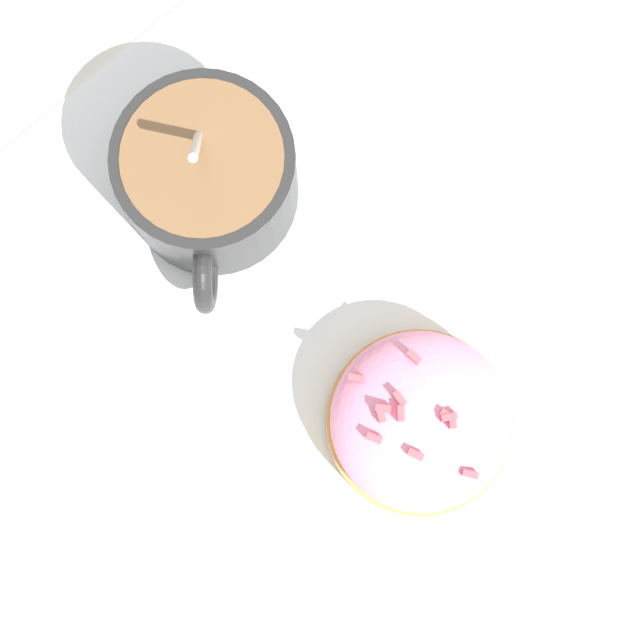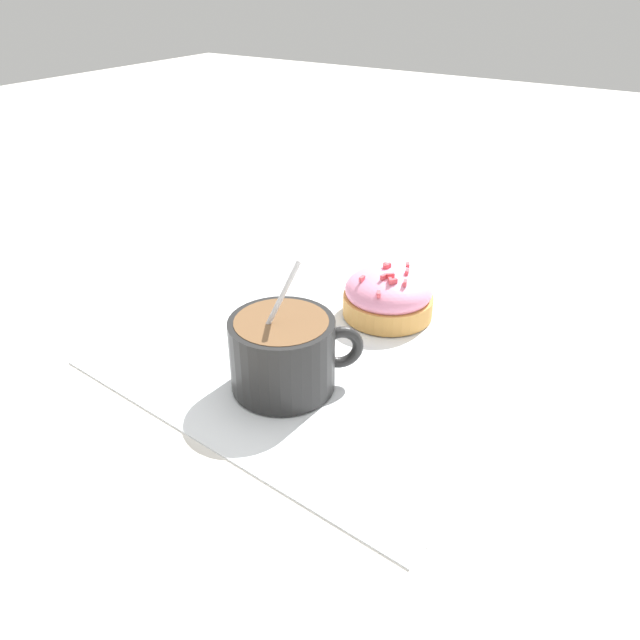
{
  "view_description": "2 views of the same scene",
  "coord_description": "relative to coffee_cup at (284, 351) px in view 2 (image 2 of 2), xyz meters",
  "views": [
    {
      "loc": [
        -0.06,
        0.06,
        0.52
      ],
      "look_at": [
        -0.01,
        0.01,
        0.03
      ],
      "focal_mm": 60.0,
      "sensor_mm": 36.0,
      "label": 1
    },
    {
      "loc": [
        0.4,
        0.24,
        0.3
      ],
      "look_at": [
        0.01,
        -0.01,
        0.03
      ],
      "focal_mm": 35.0,
      "sensor_mm": 36.0,
      "label": 2
    }
  ],
  "objects": [
    {
      "name": "paper_napkin",
      "position": [
        -0.07,
        0.01,
        -0.03
      ],
      "size": [
        0.36,
        0.37,
        0.0
      ],
      "color": "white",
      "rests_on": "ground_plane"
    },
    {
      "name": "frosted_pastry",
      "position": [
        -0.15,
        0.01,
        -0.01
      ],
      "size": [
        0.09,
        0.09,
        0.05
      ],
      "color": "#D19347",
      "rests_on": "paper_napkin"
    },
    {
      "name": "ground_plane",
      "position": [
        -0.07,
        0.01,
        -0.04
      ],
      "size": [
        3.0,
        3.0,
        0.0
      ],
      "primitive_type": "plane",
      "color": "silver"
    },
    {
      "name": "coffee_cup",
      "position": [
        0.0,
        0.0,
        0.0
      ],
      "size": [
        0.09,
        0.09,
        0.11
      ],
      "color": "black",
      "rests_on": "paper_napkin"
    }
  ]
}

